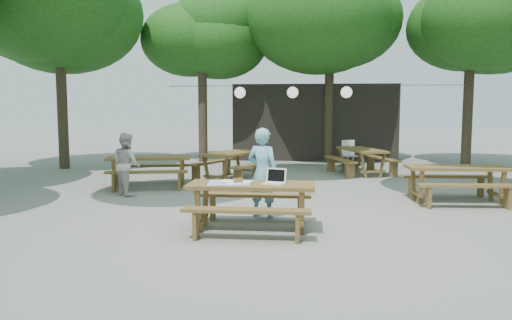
{
  "coord_description": "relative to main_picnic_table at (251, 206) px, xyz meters",
  "views": [
    {
      "loc": [
        0.32,
        -9.15,
        1.94
      ],
      "look_at": [
        -0.59,
        -0.71,
        1.05
      ],
      "focal_mm": 35.0,
      "sensor_mm": 36.0,
      "label": 1
    }
  ],
  "objects": [
    {
      "name": "paper_lanterns",
      "position": [
        0.4,
        7.41,
        2.02
      ],
      "size": [
        9.0,
        0.34,
        0.38
      ],
      "color": "black",
      "rests_on": "ground"
    },
    {
      "name": "second_person",
      "position": [
        -3.12,
        2.89,
        0.31
      ],
      "size": [
        0.85,
        0.85,
        1.4
      ],
      "primitive_type": "imported",
      "rotation": [
        0.0,
        0.0,
        2.35
      ],
      "color": "beige",
      "rests_on": "ground"
    },
    {
      "name": "plastic_chair",
      "position": [
        2.22,
        8.45,
        -0.13
      ],
      "size": [
        0.57,
        0.57,
        0.9
      ],
      "rotation": [
        0.0,
        0.0,
        0.37
      ],
      "color": "white",
      "rests_on": "ground"
    },
    {
      "name": "woman",
      "position": [
        0.09,
        0.96,
        0.41
      ],
      "size": [
        0.68,
        0.57,
        1.59
      ],
      "primitive_type": "imported",
      "rotation": [
        0.0,
        0.0,
        2.75
      ],
      "color": "#70B1CD",
      "rests_on": "ground"
    },
    {
      "name": "pavilion",
      "position": [
        1.09,
        11.91,
        1.01
      ],
      "size": [
        6.0,
        3.0,
        2.8
      ],
      "primitive_type": "cube",
      "color": "black",
      "rests_on": "ground"
    },
    {
      "name": "ground",
      "position": [
        0.59,
        1.41,
        -0.39
      ],
      "size": [
        80.0,
        80.0,
        0.0
      ],
      "primitive_type": "plane",
      "color": "slate",
      "rests_on": "ground"
    },
    {
      "name": "picnic_table_ne",
      "position": [
        3.92,
        2.77,
        0.0
      ],
      "size": [
        2.04,
        1.69,
        0.75
      ],
      "rotation": [
        0.0,
        0.0,
        0.06
      ],
      "color": "brown",
      "rests_on": "ground"
    },
    {
      "name": "tabletop_clutter",
      "position": [
        -0.32,
        0.01,
        0.37
      ],
      "size": [
        0.71,
        0.65,
        0.08
      ],
      "color": "#3D78D1",
      "rests_on": "main_picnic_table"
    },
    {
      "name": "laptop",
      "position": [
        0.37,
        0.02,
        0.42
      ],
      "size": [
        0.39,
        0.35,
        0.24
      ],
      "rotation": [
        0.0,
        0.0,
        -0.3
      ],
      "color": "white",
      "rests_on": "main_picnic_table"
    },
    {
      "name": "picnic_table_far_e",
      "position": [
        2.42,
        7.0,
        0.0
      ],
      "size": [
        2.09,
        2.29,
        0.75
      ],
      "rotation": [
        0.0,
        0.0,
        1.88
      ],
      "color": "brown",
      "rests_on": "ground"
    },
    {
      "name": "main_picnic_table",
      "position": [
        0.0,
        0.0,
        0.0
      ],
      "size": [
        2.0,
        1.58,
        0.75
      ],
      "color": "brown",
      "rests_on": "ground"
    },
    {
      "name": "picnic_table_nw",
      "position": [
        -3.0,
        4.07,
        0.0
      ],
      "size": [
        2.19,
        1.95,
        0.75
      ],
      "rotation": [
        0.0,
        0.0,
        0.22
      ],
      "color": "brown",
      "rests_on": "ground"
    },
    {
      "name": "picnic_table_far_w",
      "position": [
        -1.17,
        5.47,
        0.0
      ],
      "size": [
        2.19,
        2.37,
        0.75
      ],
      "rotation": [
        0.0,
        0.0,
        1.17
      ],
      "color": "brown",
      "rests_on": "ground"
    }
  ]
}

